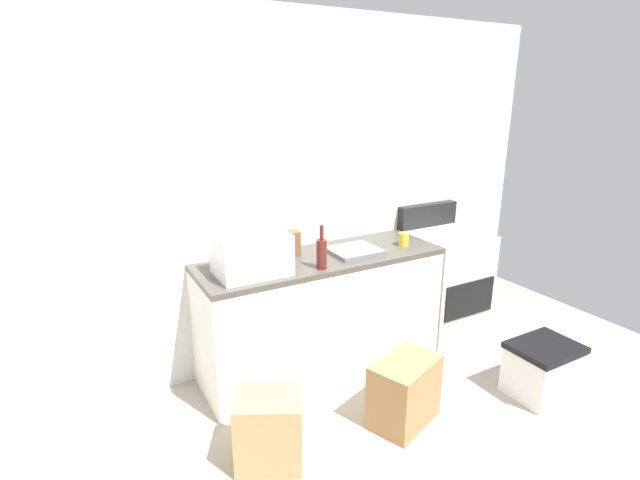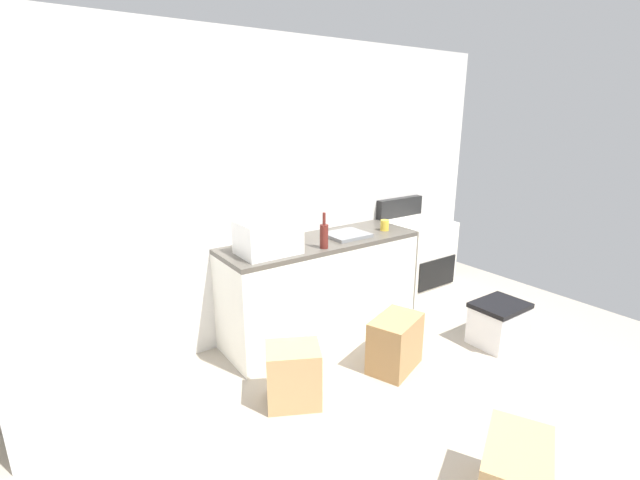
# 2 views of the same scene
# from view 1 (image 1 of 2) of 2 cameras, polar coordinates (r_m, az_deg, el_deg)

# --- Properties ---
(wall_back) EXTENTS (5.00, 0.10, 2.60)m
(wall_back) POSITION_cam_1_polar(r_m,az_deg,el_deg) (3.50, -7.01, 5.08)
(wall_back) COLOR silver
(wall_back) RESTS_ON ground_plane
(kitchen_counter) EXTENTS (1.80, 0.60, 0.90)m
(kitchen_counter) POSITION_cam_1_polar(r_m,az_deg,el_deg) (3.60, 0.13, -8.79)
(kitchen_counter) COLOR silver
(kitchen_counter) RESTS_ON ground_plane
(stove_oven) EXTENTS (0.60, 0.61, 1.10)m
(stove_oven) POSITION_cam_1_polar(r_m,az_deg,el_deg) (4.28, 14.55, -4.80)
(stove_oven) COLOR silver
(stove_oven) RESTS_ON ground_plane
(microwave) EXTENTS (0.46, 0.34, 0.27)m
(microwave) POSITION_cam_1_polar(r_m,az_deg,el_deg) (3.10, -8.25, -1.66)
(microwave) COLOR white
(microwave) RESTS_ON kitchen_counter
(sink_basin) EXTENTS (0.36, 0.32, 0.03)m
(sink_basin) POSITION_cam_1_polar(r_m,az_deg,el_deg) (3.51, 4.14, -1.28)
(sink_basin) COLOR slate
(sink_basin) RESTS_ON kitchen_counter
(wine_bottle) EXTENTS (0.07, 0.07, 0.30)m
(wine_bottle) POSITION_cam_1_polar(r_m,az_deg,el_deg) (3.16, 0.19, -1.56)
(wine_bottle) COLOR #591E19
(wine_bottle) RESTS_ON kitchen_counter
(coffee_mug) EXTENTS (0.08, 0.08, 0.10)m
(coffee_mug) POSITION_cam_1_polar(r_m,az_deg,el_deg) (3.71, 9.99, 0.09)
(coffee_mug) COLOR gold
(coffee_mug) RESTS_ON kitchen_counter
(knife_block) EXTENTS (0.10, 0.10, 0.18)m
(knife_block) POSITION_cam_1_polar(r_m,az_deg,el_deg) (3.43, -3.42, -0.41)
(knife_block) COLOR brown
(knife_block) RESTS_ON kitchen_counter
(cardboard_box_large) EXTENTS (0.52, 0.43, 0.43)m
(cardboard_box_large) POSITION_cam_1_polar(r_m,az_deg,el_deg) (3.21, 10.07, -17.43)
(cardboard_box_large) COLOR #A37A4C
(cardboard_box_large) RESTS_ON ground_plane
(cardboard_box_medium) EXTENTS (0.46, 0.43, 0.43)m
(cardboard_box_medium) POSITION_cam_1_polar(r_m,az_deg,el_deg) (2.90, -6.12, -21.65)
(cardboard_box_medium) COLOR tan
(cardboard_box_medium) RESTS_ON ground_plane
(storage_bin) EXTENTS (0.46, 0.36, 0.38)m
(storage_bin) POSITION_cam_1_polar(r_m,az_deg,el_deg) (3.76, 25.08, -13.83)
(storage_bin) COLOR silver
(storage_bin) RESTS_ON ground_plane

